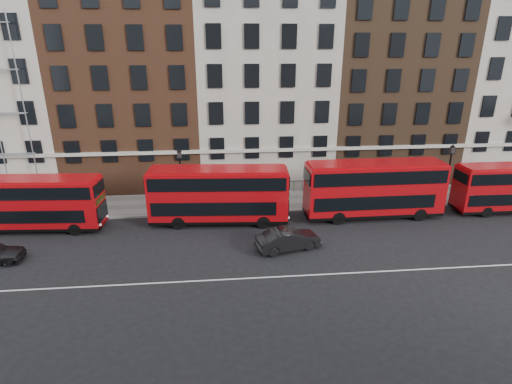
{
  "coord_description": "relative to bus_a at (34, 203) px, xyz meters",
  "views": [
    {
      "loc": [
        -4.62,
        -22.91,
        13.34
      ],
      "look_at": [
        -1.99,
        5.0,
        3.0
      ],
      "focal_mm": 28.0,
      "sensor_mm": 36.0,
      "label": 1
    }
  ],
  "objects": [
    {
      "name": "car_front",
      "position": [
        18.56,
        -4.89,
        -1.5
      ],
      "size": [
        4.74,
        2.63,
        1.48
      ],
      "primitive_type": "imported",
      "rotation": [
        0.0,
        0.0,
        1.82
      ],
      "color": "black",
      "rests_on": "ground"
    },
    {
      "name": "kerb",
      "position": [
        18.65,
        1.65,
        -2.16
      ],
      "size": [
        80.0,
        0.3,
        0.16
      ],
      "primitive_type": "cube",
      "color": "gray",
      "rests_on": "ground"
    },
    {
      "name": "ground",
      "position": [
        18.65,
        -6.35,
        -2.24
      ],
      "size": [
        120.0,
        120.0,
        0.0
      ],
      "primitive_type": "plane",
      "color": "black",
      "rests_on": "ground"
    },
    {
      "name": "lamp_post_right",
      "position": [
        33.72,
        2.0,
        0.84
      ],
      "size": [
        0.44,
        0.44,
        5.33
      ],
      "color": "black",
      "rests_on": "pavement"
    },
    {
      "name": "road_centre_line",
      "position": [
        18.65,
        -8.35,
        -2.24
      ],
      "size": [
        70.0,
        0.12,
        0.01
      ],
      "primitive_type": "cube",
      "color": "white",
      "rests_on": "ground"
    },
    {
      "name": "bus_a",
      "position": [
        0.0,
        0.0,
        0.0
      ],
      "size": [
        10.08,
        3.05,
        4.18
      ],
      "rotation": [
        0.0,
        0.0,
        -0.07
      ],
      "color": "#B0090E",
      "rests_on": "ground"
    },
    {
      "name": "building_terrace",
      "position": [
        18.34,
        11.53,
        8.0
      ],
      "size": [
        64.0,
        11.95,
        22.0
      ],
      "color": "beige",
      "rests_on": "ground"
    },
    {
      "name": "lamp_post_left",
      "position": [
        10.77,
        2.63,
        0.84
      ],
      "size": [
        0.44,
        0.44,
        5.33
      ],
      "color": "black",
      "rests_on": "pavement"
    },
    {
      "name": "bus_c",
      "position": [
        26.32,
        -0.0,
        0.26
      ],
      "size": [
        11.14,
        2.8,
        4.66
      ],
      "rotation": [
        0.0,
        0.0,
        0.01
      ],
      "color": "#B0090E",
      "rests_on": "ground"
    },
    {
      "name": "bus_b",
      "position": [
        13.82,
        0.0,
        0.19
      ],
      "size": [
        10.93,
        3.36,
        4.53
      ],
      "rotation": [
        0.0,
        0.0,
        -0.07
      ],
      "color": "#B0090E",
      "rests_on": "ground"
    },
    {
      "name": "iron_railings",
      "position": [
        18.65,
        6.35,
        -1.59
      ],
      "size": [
        6.6,
        0.06,
        1.0
      ],
      "primitive_type": null,
      "color": "black",
      "rests_on": "pavement"
    },
    {
      "name": "pavement",
      "position": [
        18.65,
        4.15,
        -2.17
      ],
      "size": [
        80.0,
        5.0,
        0.15
      ],
      "primitive_type": "cube",
      "color": "slate",
      "rests_on": "ground"
    }
  ]
}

